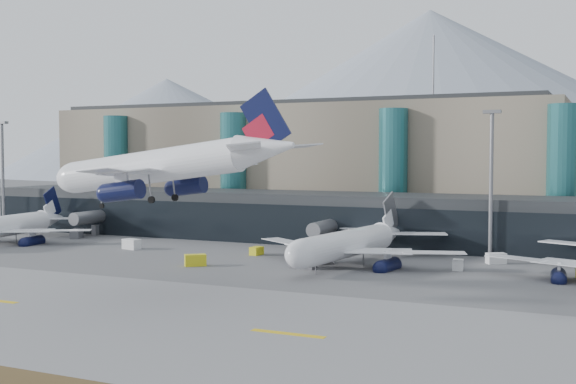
% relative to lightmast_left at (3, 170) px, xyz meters
% --- Properties ---
extents(ground, '(900.00, 900.00, 0.00)m').
position_rel_lightmast_left_xyz_m(ground, '(80.00, -45.00, -14.42)').
color(ground, '#515154').
rests_on(ground, ground).
extents(runway_strip, '(400.00, 40.00, 0.04)m').
position_rel_lightmast_left_xyz_m(runway_strip, '(80.00, -60.00, -14.40)').
color(runway_strip, slate).
rests_on(runway_strip, ground).
extents(runway_markings, '(128.00, 1.00, 0.02)m').
position_rel_lightmast_left_xyz_m(runway_markings, '(80.00, -60.00, -14.37)').
color(runway_markings, gold).
rests_on(runway_markings, ground).
extents(concourse, '(170.00, 27.00, 10.00)m').
position_rel_lightmast_left_xyz_m(concourse, '(79.98, 12.73, -9.45)').
color(concourse, black).
rests_on(concourse, ground).
extents(terminal_main, '(130.00, 30.00, 31.00)m').
position_rel_lightmast_left_xyz_m(terminal_main, '(55.00, 45.00, 1.03)').
color(terminal_main, gray).
rests_on(terminal_main, ground).
extents(teal_towers, '(116.40, 19.40, 46.00)m').
position_rel_lightmast_left_xyz_m(teal_towers, '(65.01, 29.01, -0.41)').
color(teal_towers, '#246265').
rests_on(teal_towers, ground).
extents(mountain_ridge, '(910.00, 400.00, 110.00)m').
position_rel_lightmast_left_xyz_m(mountain_ridge, '(95.97, 335.00, 31.33)').
color(mountain_ridge, gray).
rests_on(mountain_ridge, ground).
extents(lightmast_left, '(3.00, 1.20, 25.60)m').
position_rel_lightmast_left_xyz_m(lightmast_left, '(0.00, 0.00, 0.00)').
color(lightmast_left, slate).
rests_on(lightmast_left, ground).
extents(lightmast_mid, '(3.00, 1.20, 25.60)m').
position_rel_lightmast_left_xyz_m(lightmast_mid, '(110.00, 3.00, 0.00)').
color(lightmast_mid, slate).
rests_on(lightmast_mid, ground).
extents(hero_jet, '(36.39, 37.57, 12.10)m').
position_rel_lightmast_left_xyz_m(hero_jet, '(79.03, -47.90, 3.42)').
color(hero_jet, white).
rests_on(hero_jet, ground).
extents(jet_parked_left, '(37.57, 37.50, 12.19)m').
position_rel_lightmast_left_xyz_m(jet_parked_left, '(16.67, -13.35, -9.81)').
color(jet_parked_left, white).
rests_on(jet_parked_left, ground).
extents(jet_parked_mid, '(38.91, 38.98, 12.64)m').
position_rel_lightmast_left_xyz_m(jet_parked_mid, '(90.82, -12.42, -9.64)').
color(jet_parked_mid, white).
rests_on(jet_parked_mid, ground).
extents(veh_a, '(3.76, 2.64, 1.93)m').
position_rel_lightmast_left_xyz_m(veh_a, '(46.25, -13.41, -13.46)').
color(veh_a, silver).
rests_on(veh_a, ground).
extents(veh_b, '(1.85, 2.70, 1.46)m').
position_rel_lightmast_left_xyz_m(veh_b, '(71.41, -10.62, -13.69)').
color(veh_b, gold).
rests_on(veh_b, ground).
extents(veh_c, '(3.97, 2.20, 2.16)m').
position_rel_lightmast_left_xyz_m(veh_c, '(85.06, -21.21, -13.34)').
color(veh_c, '#515156').
rests_on(veh_c, ground).
extents(veh_d, '(3.49, 3.10, 1.77)m').
position_rel_lightmast_left_xyz_m(veh_d, '(111.97, -3.57, -13.54)').
color(veh_d, silver).
rests_on(veh_d, ground).
extents(veh_f, '(3.18, 4.08, 2.02)m').
position_rel_lightmast_left_xyz_m(veh_f, '(24.55, -3.55, -13.41)').
color(veh_f, '#515156').
rests_on(veh_f, ground).
extents(veh_g, '(1.97, 2.93, 1.60)m').
position_rel_lightmast_left_xyz_m(veh_g, '(107.56, -12.73, -13.62)').
color(veh_g, silver).
rests_on(veh_g, ground).
extents(veh_h, '(3.76, 3.49, 1.87)m').
position_rel_lightmast_left_xyz_m(veh_h, '(68.20, -26.04, -13.48)').
color(veh_h, gold).
rests_on(veh_h, ground).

